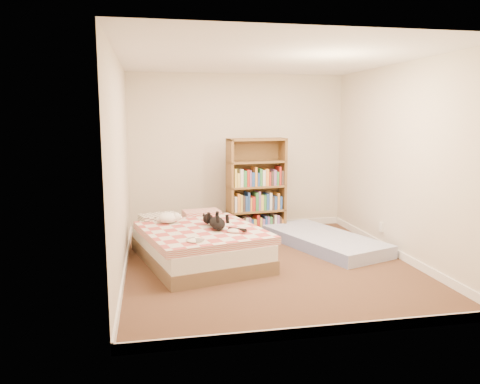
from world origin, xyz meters
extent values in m
cube|color=#492E1F|center=(0.00, 0.00, 0.00)|extent=(3.50, 4.00, 0.01)
cube|color=white|center=(0.00, 0.00, 2.50)|extent=(3.50, 4.00, 0.01)
cube|color=beige|center=(0.00, 2.00, 1.25)|extent=(3.50, 0.01, 2.50)
cube|color=beige|center=(0.00, -2.00, 1.25)|extent=(3.50, 0.01, 2.50)
cube|color=beige|center=(-1.75, 0.00, 1.25)|extent=(0.01, 4.00, 2.50)
cube|color=beige|center=(1.75, 0.00, 1.25)|extent=(0.01, 4.00, 2.50)
cube|color=white|center=(0.00, 1.99, 0.05)|extent=(3.50, 0.02, 0.10)
cube|color=white|center=(0.00, -1.99, 0.05)|extent=(3.50, 0.02, 0.10)
cube|color=white|center=(-1.74, 0.00, 0.05)|extent=(0.02, 4.00, 0.10)
cube|color=white|center=(1.74, 0.00, 0.05)|extent=(0.02, 4.00, 0.10)
cube|color=white|center=(1.74, 0.40, 0.30)|extent=(0.03, 0.09, 0.13)
cube|color=brown|center=(-0.83, 0.31, 0.08)|extent=(1.73, 2.13, 0.17)
cube|color=silver|center=(-0.83, 0.31, 0.26)|extent=(1.70, 2.09, 0.19)
cube|color=#B24642|center=(-0.83, 0.31, 0.40)|extent=(1.71, 1.82, 0.09)
cube|color=#6B615A|center=(-1.14, 1.01, 0.43)|extent=(0.58, 0.44, 0.14)
cube|color=#B24642|center=(-0.53, 1.01, 0.43)|extent=(0.58, 0.44, 0.14)
cube|color=brown|center=(-0.24, 1.49, 0.75)|extent=(0.08, 0.30, 1.50)
cube|color=brown|center=(0.62, 1.49, 0.75)|extent=(0.08, 0.30, 1.50)
cube|color=brown|center=(0.19, 1.63, 0.75)|extent=(0.90, 0.13, 1.50)
cube|color=brown|center=(0.19, 1.49, 0.02)|extent=(0.93, 0.41, 0.03)
cube|color=brown|center=(0.19, 1.49, 0.76)|extent=(0.93, 0.41, 0.03)
cube|color=brown|center=(0.19, 1.49, 1.48)|extent=(0.93, 0.41, 0.03)
cube|color=#7282BF|center=(0.97, 0.63, 0.09)|extent=(1.45, 2.09, 0.17)
ellipsoid|color=black|center=(-0.62, 0.14, 0.52)|extent=(0.34, 0.47, 0.14)
sphere|color=black|center=(-0.62, 0.37, 0.53)|extent=(0.17, 0.17, 0.13)
cone|color=black|center=(-0.66, 0.41, 0.59)|extent=(0.06, 0.06, 0.05)
cone|color=black|center=(-0.58, 0.41, 0.59)|extent=(0.06, 0.06, 0.05)
cylinder|color=black|center=(-0.51, -0.15, 0.48)|extent=(0.13, 0.24, 0.05)
ellipsoid|color=white|center=(-1.21, 0.58, 0.52)|extent=(0.36, 0.37, 0.14)
sphere|color=white|center=(-1.13, 0.50, 0.53)|extent=(0.15, 0.15, 0.11)
sphere|color=white|center=(-1.09, 0.46, 0.52)|extent=(0.07, 0.07, 0.05)
sphere|color=white|center=(-1.32, 0.64, 0.50)|extent=(0.08, 0.08, 0.06)
camera|label=1|loc=(-1.41, -5.47, 1.82)|focal=35.00mm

